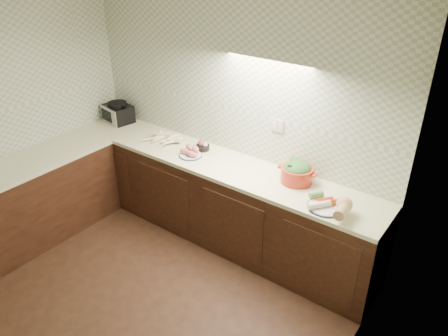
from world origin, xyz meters
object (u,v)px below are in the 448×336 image
Objects in this scene: veg_plate at (334,204)px; sweet_potato_plate at (191,152)px; parsnip_pile at (164,139)px; dutch_oven at (297,172)px; toaster_oven at (118,113)px; onion_bowl at (202,146)px.

sweet_potato_plate is at bearing 178.25° from veg_plate.
parsnip_pile is 1.60m from dutch_oven.
toaster_oven is at bearing 173.94° from parsnip_pile.
sweet_potato_plate is 1.60m from veg_plate.
dutch_oven reaches higher than parsnip_pile.
veg_plate is at bearing -3.87° from parsnip_pile.
dutch_oven is at bearing 154.42° from veg_plate.
veg_plate is at bearing -30.84° from dutch_oven.
veg_plate reaches higher than parsnip_pile.
onion_bowl is at bearing 11.20° from parsnip_pile.
sweet_potato_plate is 1.62× the size of onion_bowl.
onion_bowl is at bearing 10.51° from toaster_oven.
parsnip_pile is 0.48m from onion_bowl.
toaster_oven is 1.62× the size of sweet_potato_plate.
parsnip_pile is at bearing 4.34° from toaster_oven.
toaster_oven reaches higher than veg_plate.
onion_bowl is at bearing 171.73° from veg_plate.
veg_plate reaches higher than sweet_potato_plate.
dutch_oven is (1.59, 0.09, 0.07)m from parsnip_pile.
sweet_potato_plate is (0.46, -0.09, 0.01)m from parsnip_pile.
parsnip_pile is 2.07m from veg_plate.
toaster_oven is 1.33m from sweet_potato_plate.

